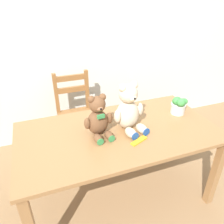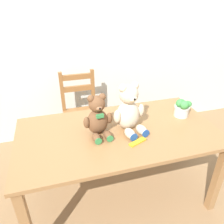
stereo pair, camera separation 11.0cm
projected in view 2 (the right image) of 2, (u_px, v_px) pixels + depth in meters
The scene contains 7 objects.
wall_back at pixel (87, 30), 2.43m from camera, with size 8.00×0.04×2.60m, color silver.
dining_table at pixel (118, 140), 1.77m from camera, with size 1.58×0.84×0.71m.
wooden_chair_behind at pixel (81, 113), 2.48m from camera, with size 0.39×0.39×0.93m.
teddy_bear_left at pixel (98, 118), 1.63m from camera, with size 0.23×0.24×0.33m.
teddy_bear_right at pixel (129, 110), 1.68m from camera, with size 0.27×0.29×0.39m.
potted_plant at pixel (182, 107), 1.90m from camera, with size 0.15×0.15×0.17m.
chocolate_bar at pixel (138, 142), 1.59m from camera, with size 0.14×0.04×0.01m, color gold.
Camera 2 is at (-0.45, -0.95, 1.69)m, focal length 35.00 mm.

